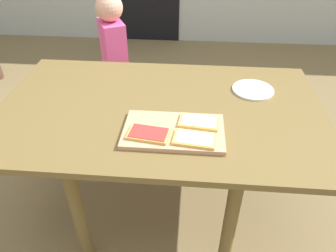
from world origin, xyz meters
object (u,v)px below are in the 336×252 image
(plate_white_right, at_px, (253,90))
(child_left, at_px, (114,57))
(pizza_slice_near_left, at_px, (149,134))
(cutting_board, at_px, (174,131))
(pizza_slice_far_right, at_px, (199,122))
(dining_table, at_px, (160,122))
(pizza_slice_near_right, at_px, (195,139))

(plate_white_right, relative_size, child_left, 0.20)
(plate_white_right, bearing_deg, pizza_slice_near_left, -137.74)
(cutting_board, height_order, pizza_slice_far_right, pizza_slice_far_right)
(dining_table, distance_m, plate_white_right, 0.49)
(pizza_slice_near_right, bearing_deg, pizza_slice_far_right, 82.05)
(cutting_board, distance_m, pizza_slice_far_right, 0.11)
(pizza_slice_near_left, distance_m, pizza_slice_near_right, 0.18)
(pizza_slice_near_left, relative_size, pizza_slice_near_right, 1.01)
(dining_table, xyz_separation_m, pizza_slice_near_left, (-0.02, -0.23, 0.11))
(pizza_slice_near_right, height_order, plate_white_right, pizza_slice_near_right)
(pizza_slice_far_right, distance_m, plate_white_right, 0.42)
(dining_table, xyz_separation_m, pizza_slice_near_right, (0.16, -0.25, 0.11))
(pizza_slice_far_right, height_order, child_left, child_left)
(pizza_slice_near_right, distance_m, child_left, 1.22)
(dining_table, height_order, pizza_slice_far_right, pizza_slice_far_right)
(plate_white_right, height_order, child_left, child_left)
(dining_table, height_order, child_left, child_left)
(pizza_slice_near_right, height_order, child_left, child_left)
(child_left, bearing_deg, pizza_slice_near_right, -61.98)
(pizza_slice_far_right, relative_size, pizza_slice_near_left, 0.99)
(dining_table, xyz_separation_m, plate_white_right, (0.44, 0.18, 0.09))
(pizza_slice_far_right, height_order, pizza_slice_near_right, same)
(cutting_board, distance_m, pizza_slice_near_right, 0.11)
(pizza_slice_far_right, relative_size, plate_white_right, 0.85)
(dining_table, height_order, pizza_slice_near_right, pizza_slice_near_right)
(dining_table, distance_m, pizza_slice_far_right, 0.25)
(pizza_slice_far_right, height_order, plate_white_right, pizza_slice_far_right)
(pizza_slice_far_right, xyz_separation_m, pizza_slice_near_right, (-0.02, -0.11, 0.00))
(pizza_slice_far_right, bearing_deg, plate_white_right, 50.56)
(dining_table, relative_size, plate_white_right, 7.39)
(pizza_slice_near_left, distance_m, child_left, 1.13)
(cutting_board, xyz_separation_m, pizza_slice_far_right, (0.10, 0.05, 0.02))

